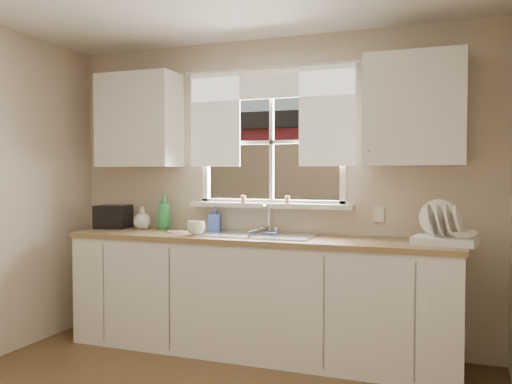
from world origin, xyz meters
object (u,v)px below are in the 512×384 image
at_px(dish_rack, 444,233).
at_px(cup, 196,228).
at_px(black_appliance, 113,217).
at_px(soap_bottle_a, 164,211).

relative_size(dish_rack, cup, 3.17).
bearing_deg(black_appliance, cup, -25.00).
distance_m(soap_bottle_a, cup, 0.59).
distance_m(dish_rack, cup, 1.83).
bearing_deg(cup, soap_bottle_a, 165.63).
height_order(dish_rack, cup, dish_rack).
relative_size(cup, black_appliance, 0.51).
xyz_separation_m(dish_rack, cup, (-1.83, -0.11, -0.02)).
height_order(dish_rack, soap_bottle_a, soap_bottle_a).
xyz_separation_m(cup, black_appliance, (-0.94, 0.25, 0.05)).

